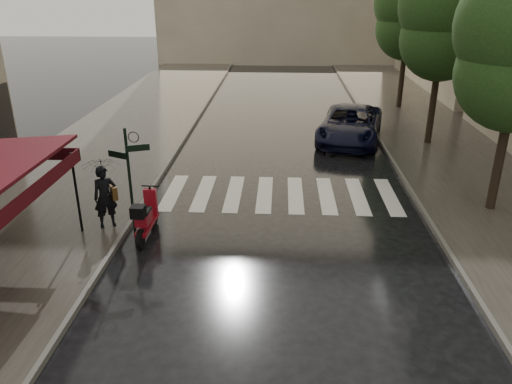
{
  "coord_description": "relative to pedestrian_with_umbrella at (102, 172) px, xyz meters",
  "views": [
    {
      "loc": [
        2.94,
        -9.68,
        6.63
      ],
      "look_at": [
        2.31,
        2.82,
        1.4
      ],
      "focal_mm": 35.0,
      "sensor_mm": 36.0,
      "label": 1
    }
  ],
  "objects": [
    {
      "name": "sidewalk_near",
      "position": [
        -2.5,
        8.88,
        -1.74
      ],
      "size": [
        6.0,
        60.0,
        0.12
      ],
      "primitive_type": "cube",
      "color": "#38332D",
      "rests_on": "ground"
    },
    {
      "name": "curb_near",
      "position": [
        0.55,
        8.88,
        -1.73
      ],
      "size": [
        0.12,
        60.0,
        0.16
      ],
      "primitive_type": "cube",
      "color": "#595651",
      "rests_on": "ground"
    },
    {
      "name": "sidewalk_far",
      "position": [
        12.25,
        8.88,
        -1.74
      ],
      "size": [
        5.5,
        60.0,
        0.12
      ],
      "primitive_type": "cube",
      "color": "#38332D",
      "rests_on": "ground"
    },
    {
      "name": "pedestrian_with_umbrella",
      "position": [
        0.0,
        0.0,
        0.0
      ],
      "size": [
        1.49,
        1.5,
        2.54
      ],
      "rotation": [
        0.0,
        0.0,
        0.55
      ],
      "color": "black",
      "rests_on": "sidewalk_near"
    },
    {
      "name": "signpost",
      "position": [
        0.8,
        -0.12,
        0.03
      ],
      "size": [
        1.17,
        0.29,
        3.1
      ],
      "color": "black",
      "rests_on": "ground"
    },
    {
      "name": "tree_mid",
      "position": [
        11.5,
        8.88,
        3.79
      ],
      "size": [
        3.8,
        3.8,
        8.34
      ],
      "color": "black",
      "rests_on": "sidewalk_far"
    },
    {
      "name": "parked_car",
      "position": [
        8.1,
        9.35,
        -1.03
      ],
      "size": [
        3.76,
        6.01,
        1.55
      ],
      "primitive_type": "imported",
      "rotation": [
        0.0,
        0.0,
        -0.23
      ],
      "color": "black",
      "rests_on": "ground"
    },
    {
      "name": "ground",
      "position": [
        2.0,
        -3.12,
        -1.8
      ],
      "size": [
        120.0,
        120.0,
        0.0
      ],
      "primitive_type": "plane",
      "color": "black",
      "rests_on": "ground"
    },
    {
      "name": "tree_far",
      "position": [
        11.7,
        15.88,
        3.65
      ],
      "size": [
        3.8,
        3.8,
        8.16
      ],
      "color": "black",
      "rests_on": "sidewalk_far"
    },
    {
      "name": "curb_far",
      "position": [
        9.45,
        8.88,
        -1.73
      ],
      "size": [
        0.12,
        60.0,
        0.16
      ],
      "primitive_type": "cube",
      "color": "#595651",
      "rests_on": "ground"
    },
    {
      "name": "crosswalk",
      "position": [
        4.97,
        2.88,
        -1.8
      ],
      "size": [
        7.85,
        3.2,
        0.01
      ],
      "color": "silver",
      "rests_on": "ground"
    },
    {
      "name": "scooter",
      "position": [
        1.24,
        -0.43,
        -1.2
      ],
      "size": [
        0.52,
        1.97,
        1.29
      ],
      "rotation": [
        0.0,
        0.0,
        -0.01
      ],
      "color": "black",
      "rests_on": "ground"
    }
  ]
}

